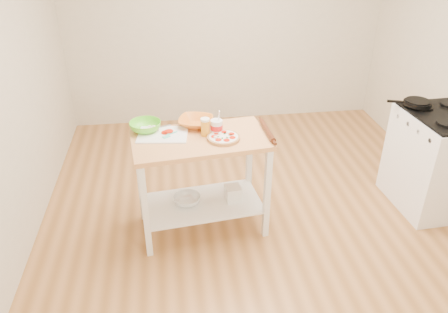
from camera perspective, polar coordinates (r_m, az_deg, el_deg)
room_shell at (r=3.51m, az=5.38°, el=10.19°), size 4.04×4.54×2.74m
prep_island at (r=3.65m, az=-3.01°, el=-1.10°), size 1.16×0.72×0.90m
gas_stove at (r=4.51m, az=26.00°, el=-0.46°), size 0.69×0.79×1.11m
skillet at (r=4.36m, az=23.87°, el=6.42°), size 0.38×0.25×0.03m
pizza at (r=3.50m, az=-0.08°, el=2.50°), size 0.27×0.27×0.04m
cutting_board at (r=3.60m, az=-8.03°, el=2.91°), size 0.43×0.35×0.04m
spatula at (r=3.57m, az=-7.15°, el=2.83°), size 0.13×0.12×0.01m
knife at (r=3.68m, az=-9.43°, el=3.56°), size 0.26×0.12×0.01m
orange_bowl at (r=3.72m, az=-3.69°, el=4.51°), size 0.36×0.36×0.07m
green_bowl at (r=3.68m, az=-10.23°, el=3.88°), size 0.28×0.28×0.08m
beer_pint at (r=3.54m, az=-2.48°, el=3.88°), size 0.07×0.07×0.15m
yogurt_tub at (r=3.57m, az=-0.98°, el=3.89°), size 0.10×0.10×0.21m
rolling_pin at (r=3.61m, az=5.66°, el=3.39°), size 0.06×0.38×0.04m
shelf_glass_bowl at (r=3.84m, az=-4.83°, el=-5.67°), size 0.28×0.28×0.07m
shelf_bin at (r=3.86m, az=1.20°, el=-4.83°), size 0.15×0.15×0.13m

